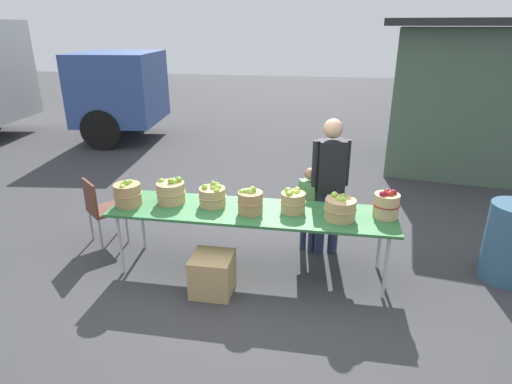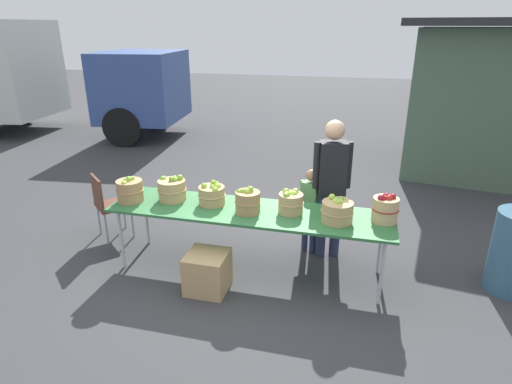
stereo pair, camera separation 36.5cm
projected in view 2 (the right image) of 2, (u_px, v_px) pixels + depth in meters
ground_plane at (250, 270)px, 4.94m from camera, size 40.00×40.00×0.00m
market_table at (249, 213)px, 4.68m from camera, size 3.10×0.76×0.75m
apple_basket_green_0 at (130, 190)px, 4.87m from camera, size 0.31×0.31×0.30m
apple_basket_green_1 at (172, 189)px, 4.91m from camera, size 0.33×0.33×0.29m
apple_basket_green_2 at (212, 195)px, 4.79m from camera, size 0.31×0.31×0.26m
apple_basket_green_3 at (248, 201)px, 4.57m from camera, size 0.29×0.29×0.30m
apple_basket_green_4 at (291, 202)px, 4.57m from camera, size 0.28×0.28×0.27m
apple_basket_green_5 at (337, 211)px, 4.36m from camera, size 0.34×0.34×0.27m
apple_basket_red_0 at (385, 208)px, 4.36m from camera, size 0.28×0.28×0.31m
vendor_adult at (332, 179)px, 4.90m from camera, size 0.43×0.29×1.67m
child_customer at (310, 205)px, 5.11m from camera, size 0.27×0.20×1.08m
box_truck at (5, 74)px, 10.76m from camera, size 7.89×3.00×2.75m
food_kiosk at (501, 99)px, 7.74m from camera, size 3.91×3.41×2.74m
folding_chair at (107, 201)px, 5.53m from camera, size 0.56×0.56×0.86m
produce_crate at (208, 272)px, 4.51m from camera, size 0.42×0.42×0.42m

